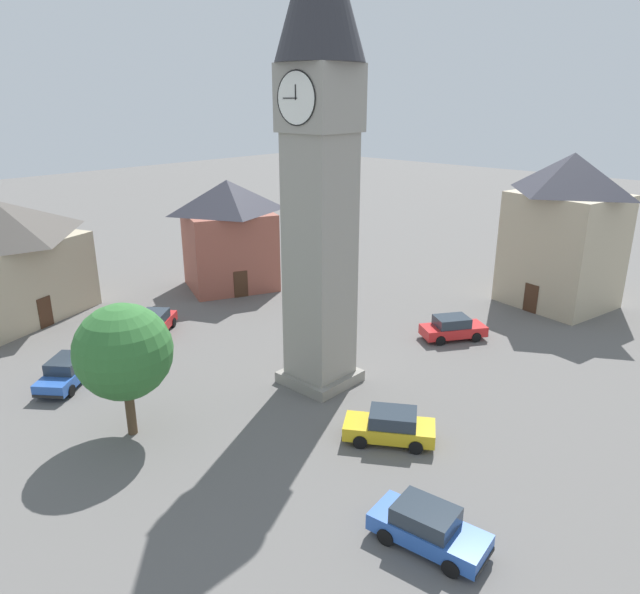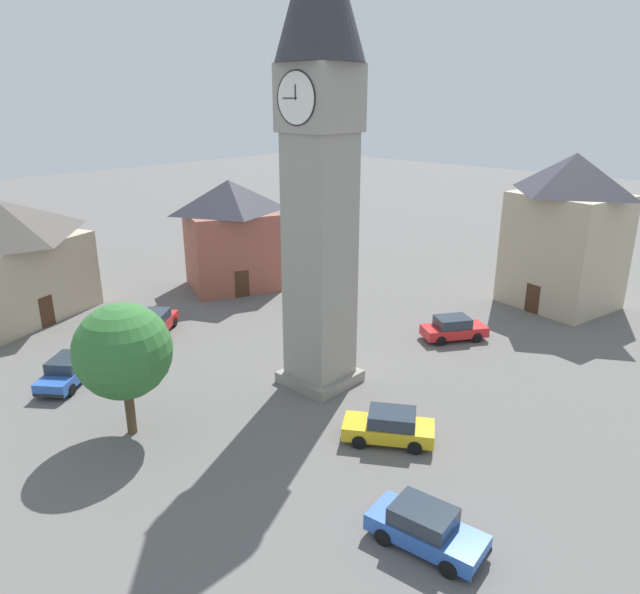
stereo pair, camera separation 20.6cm
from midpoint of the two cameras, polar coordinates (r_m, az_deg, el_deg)
The scene contains 13 objects.
ground_plane at distance 32.72m, azimuth 0.18°, elevation -8.19°, with size 200.00×200.00×0.00m, color #605E5B.
clock_tower at distance 29.11m, azimuth 0.21°, elevation 16.86°, with size 4.27×4.27×23.64m.
car_blue_kerb at distance 34.91m, azimuth -23.24°, elevation -6.64°, with size 3.84×4.30×1.53m.
car_silver_kerb at distance 38.76m, azimuth 13.05°, elevation -2.98°, with size 3.74×4.35×1.53m.
car_red_corner at distance 22.14m, azimuth 10.53°, elevation -21.26°, with size 4.29×2.14×1.53m.
car_white_side at distance 27.34m, azimuth 6.98°, elevation -12.42°, with size 4.39×3.63×1.53m.
car_black_far at distance 40.19m, azimuth -15.57°, elevation -2.40°, with size 3.84×4.30×1.53m.
pedestrian at distance 40.51m, azimuth -0.12°, elevation -1.12°, with size 0.47×0.39×1.69m.
tree at distance 27.63m, azimuth -18.44°, elevation -5.04°, with size 4.38×4.38×6.37m.
building_shop_left at distance 47.78m, azimuth -8.57°, elevation 6.13°, with size 8.27×8.78×8.75m.
building_terrace_right at distance 45.43m, azimuth -28.24°, elevation 3.21°, with size 9.92×12.49×8.49m.
building_corner_back at distance 46.44m, azimuth 23.04°, elevation 6.02°, with size 8.46×7.98×11.21m.
lamp_post at distance 40.89m, azimuth 0.31°, elevation 3.21°, with size 0.36×0.36×5.83m.
Camera 2 is at (-19.76, 21.35, 14.97)m, focal length 32.84 mm.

